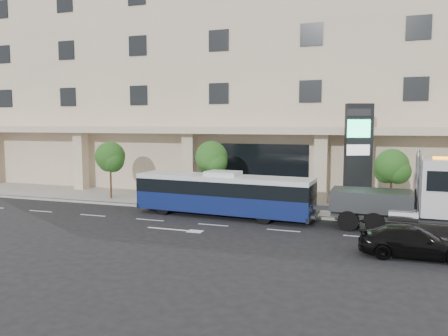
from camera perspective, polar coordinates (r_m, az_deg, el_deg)
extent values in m
plane|color=black|center=(26.18, -0.28, -6.74)|extent=(120.00, 120.00, 0.00)
cube|color=gray|center=(30.84, 2.77, -4.68)|extent=(120.00, 6.00, 0.15)
cube|color=gray|center=(28.02, 1.06, -5.74)|extent=(120.00, 0.30, 0.15)
cube|color=#BFAA8F|center=(40.75, 7.01, 11.86)|extent=(60.00, 15.00, 20.00)
cube|color=#BFAA8F|center=(32.06, 3.70, 4.93)|extent=(60.00, 2.80, 0.50)
cube|color=black|center=(33.38, 4.19, -0.28)|extent=(8.00, 0.12, 4.00)
cube|color=#BFAA8F|center=(38.90, -18.19, 0.98)|extent=(0.90, 0.90, 4.90)
cube|color=#BFAA8F|center=(33.85, -4.53, 0.57)|extent=(0.90, 0.90, 4.90)
cube|color=#BFAA8F|center=(31.29, 12.55, 0.01)|extent=(0.90, 0.90, 4.90)
cylinder|color=#422B19|center=(33.53, -14.58, -1.46)|extent=(0.14, 0.14, 2.80)
sphere|color=#17511B|center=(33.36, -14.65, 1.47)|extent=(2.20, 2.20, 2.20)
sphere|color=#17511B|center=(33.03, -14.32, 0.88)|extent=(1.65, 1.65, 1.65)
sphere|color=#17511B|center=(33.72, -14.87, 0.83)|extent=(1.54, 1.54, 1.54)
cylinder|color=#422B19|center=(29.90, -1.65, -2.01)|extent=(0.14, 0.14, 2.94)
sphere|color=#17511B|center=(29.71, -1.66, 1.45)|extent=(2.20, 2.20, 2.20)
sphere|color=#17511B|center=(29.43, -1.16, 0.75)|extent=(1.65, 1.65, 1.65)
sphere|color=#17511B|center=(30.03, -2.06, 0.69)|extent=(1.54, 1.54, 1.54)
cylinder|color=#422B19|center=(28.09, 20.94, -3.12)|extent=(0.14, 0.14, 2.73)
sphere|color=#17511B|center=(27.89, 21.07, 0.29)|extent=(2.00, 2.00, 2.00)
sphere|color=#17511B|center=(27.74, 21.78, -0.42)|extent=(1.50, 1.50, 1.50)
sphere|color=#17511B|center=(28.11, 20.41, -0.45)|extent=(1.40, 1.40, 1.40)
cylinder|color=black|center=(27.74, -7.95, -5.11)|extent=(0.94, 0.34, 0.92)
cylinder|color=black|center=(29.38, -6.01, -4.47)|extent=(0.94, 0.34, 0.92)
cylinder|color=black|center=(25.05, 5.24, -6.26)|extent=(0.94, 0.34, 0.92)
cylinder|color=black|center=(26.86, 6.49, -5.45)|extent=(0.94, 0.34, 0.92)
cube|color=#101C52|center=(26.87, -0.13, -4.51)|extent=(11.16, 3.09, 1.10)
cube|color=black|center=(26.71, -0.13, -2.48)|extent=(11.17, 3.12, 0.83)
cube|color=silver|center=(26.64, -0.13, -1.30)|extent=(11.16, 3.09, 0.28)
cube|color=silver|center=(26.60, -0.13, -0.71)|extent=(2.12, 1.61, 0.28)
cube|color=#2D3033|center=(29.49, -9.97, -4.58)|extent=(0.31, 2.30, 0.28)
cube|color=#2D3033|center=(25.36, 11.38, -6.31)|extent=(0.31, 2.30, 0.28)
cube|color=#2D3033|center=(25.25, 23.50, -5.85)|extent=(8.50, 1.24, 0.40)
cube|color=silver|center=(25.08, 26.49, -2.24)|extent=(2.06, 2.55, 2.89)
cylinder|color=silver|center=(23.87, 24.18, -1.92)|extent=(0.18, 0.18, 3.39)
cylinder|color=silver|center=(26.04, 23.87, -1.30)|extent=(0.18, 0.18, 3.39)
cube|color=#2D3033|center=(25.08, 18.66, -4.01)|extent=(4.25, 2.51, 1.10)
cube|color=#2D3033|center=(25.36, 13.19, -5.12)|extent=(1.60, 0.32, 0.22)
cube|color=#2D3033|center=(25.52, 11.83, -5.94)|extent=(0.30, 1.80, 0.18)
cube|color=orange|center=(24.93, 26.65, 1.17)|extent=(0.91, 0.37, 0.14)
cylinder|color=black|center=(24.23, 18.98, -6.76)|extent=(1.11, 0.35, 1.10)
cylinder|color=black|center=(26.28, 19.10, -5.79)|extent=(1.11, 0.35, 1.10)
cylinder|color=black|center=(24.29, 15.90, -6.63)|extent=(1.11, 0.35, 1.10)
cylinder|color=black|center=(26.34, 16.27, -5.68)|extent=(1.11, 0.35, 1.10)
imported|color=black|center=(20.57, 23.55, -8.84)|extent=(4.63, 2.06, 1.32)
cube|color=black|center=(29.50, 17.11, 1.42)|extent=(1.79, 1.17, 6.82)
cube|color=#26E894|center=(29.10, 17.20, 4.95)|extent=(1.39, 0.61, 1.14)
cube|color=silver|center=(29.15, 17.12, 2.27)|extent=(1.39, 0.61, 0.68)
cube|color=#262628|center=(29.11, 17.26, 6.96)|extent=(1.39, 0.61, 0.45)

